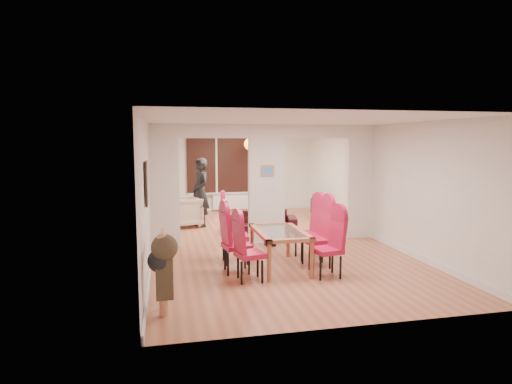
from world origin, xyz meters
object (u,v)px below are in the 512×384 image
object	(u,v)px
dining_chair_rb	(316,235)
dining_chair_rc	(308,230)
dining_table	(280,249)
bowl	(260,210)
person	(200,192)
armchair	(183,212)
coffee_table	(262,215)
dining_chair_la	(250,249)
sofa	(260,221)
dining_chair_ra	(327,245)
television	(312,207)
bottle	(256,207)
dining_chair_lc	(235,232)
dining_chair_lb	(237,241)

from	to	relation	value
dining_chair_rb	dining_chair_rc	bearing A→B (deg)	82.38
dining_table	bowl	distance (m)	4.79
person	armchair	bearing A→B (deg)	-117.98
dining_table	bowl	xyz separation A→B (m)	(0.70, 4.73, -0.07)
dining_table	coffee_table	size ratio (longest dim) A/B	1.36
dining_chair_la	sofa	distance (m)	3.78
dining_chair_ra	person	distance (m)	4.98
dining_table	dining_chair_la	distance (m)	0.87
television	bottle	bearing A→B (deg)	99.07
dining_chair_la	dining_chair_rb	xyz separation A→B (m)	(1.32, 0.52, 0.06)
dining_chair_la	television	distance (m)	5.92
dining_table	bottle	world-z (taller)	dining_table
dining_chair_rb	dining_chair_ra	bearing A→B (deg)	-97.38
dining_chair_lc	sofa	distance (m)	2.80
dining_chair_lc	bowl	xyz separation A→B (m)	(1.41, 4.22, -0.31)
dining_chair_ra	bowl	xyz separation A→B (m)	(0.05, 5.35, -0.26)
dining_table	dining_chair_lb	xyz separation A→B (m)	(-0.78, -0.06, 0.21)
dining_chair_lc	dining_chair_ra	world-z (taller)	dining_chair_lc
dining_chair_lb	bowl	bearing A→B (deg)	63.09
bottle	bowl	bearing A→B (deg)	30.03
coffee_table	television	bearing A→B (deg)	-2.43
dining_chair_rb	armchair	world-z (taller)	dining_chair_rb
dining_chair_rb	television	world-z (taller)	dining_chair_rb
dining_table	television	bearing A→B (deg)	64.11
dining_chair_lc	dining_chair_ra	size ratio (longest dim) A/B	1.10
dining_table	dining_chair_lc	size ratio (longest dim) A/B	1.24
dining_chair_lc	sofa	bearing A→B (deg)	73.32
dining_chair_ra	television	distance (m)	5.47
dining_chair_rc	sofa	bearing A→B (deg)	86.65
dining_chair_lc	sofa	size ratio (longest dim) A/B	0.65
television	dining_chair_la	bearing A→B (deg)	161.85
dining_chair_rc	person	distance (m)	3.97
dining_chair_rb	dining_table	bearing A→B (deg)	172.83
armchair	bowl	xyz separation A→B (m)	(2.20, 0.61, -0.12)
dining_chair_rc	television	distance (m)	4.40
dining_chair_lb	armchair	bearing A→B (deg)	90.01
dining_chair_rc	armchair	bearing A→B (deg)	109.96
dining_chair_ra	dining_chair_rb	distance (m)	0.59
dining_chair_la	dining_chair_rb	size ratio (longest dim) A/B	0.90
dining_chair_la	armchair	bearing A→B (deg)	88.08
television	dining_chair_lc	bearing A→B (deg)	155.33
dining_chair_rc	person	xyz separation A→B (m)	(-1.74, 3.55, 0.34)
dining_chair_lb	coffee_table	world-z (taller)	dining_chair_lb
dining_chair_lc	bottle	bearing A→B (deg)	78.17
dining_chair_lc	armchair	bearing A→B (deg)	107.84
dining_table	dining_chair_rb	bearing A→B (deg)	-2.60
dining_chair_rb	bowl	world-z (taller)	dining_chair_rb
person	dining_table	bearing A→B (deg)	-5.10
sofa	coffee_table	xyz separation A→B (m)	(0.42, 1.59, -0.14)
dining_chair_lb	bottle	world-z (taller)	dining_chair_lb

